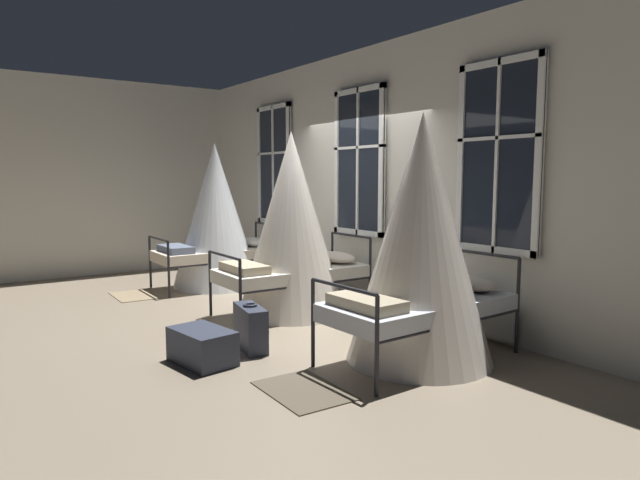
% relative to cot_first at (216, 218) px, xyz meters
% --- Properties ---
extents(ground, '(19.12, 19.12, 0.00)m').
position_rel_cot_first_xyz_m(ground, '(2.24, -0.04, -1.08)').
color(ground, gray).
extents(back_wall_with_windows, '(8.86, 0.10, 3.41)m').
position_rel_cot_first_xyz_m(back_wall_with_windows, '(2.24, 1.17, 0.62)').
color(back_wall_with_windows, beige).
rests_on(back_wall_with_windows, ground).
extents(end_wall_left, '(0.10, 6.94, 3.41)m').
position_rel_cot_first_xyz_m(end_wall_left, '(-2.20, -1.85, 0.62)').
color(end_wall_left, beige).
rests_on(end_wall_left, ground).
extents(window_bank, '(5.47, 0.10, 2.83)m').
position_rel_cot_first_xyz_m(window_bank, '(2.24, 1.05, 0.02)').
color(window_bank, black).
rests_on(window_bank, ground).
extents(cot_first, '(1.38, 1.90, 2.25)m').
position_rel_cot_first_xyz_m(cot_first, '(0.00, 0.00, 0.00)').
color(cot_first, black).
rests_on(cot_first, ground).
extents(cot_second, '(1.38, 1.90, 2.29)m').
position_rel_cot_first_xyz_m(cot_second, '(2.19, 0.03, 0.02)').
color(cot_second, black).
rests_on(cot_second, ground).
extents(cot_third, '(1.38, 1.90, 2.31)m').
position_rel_cot_first_xyz_m(cot_third, '(4.43, 0.02, 0.02)').
color(cot_third, black).
rests_on(cot_third, ground).
extents(rug_first, '(0.82, 0.58, 0.01)m').
position_rel_cot_first_xyz_m(rug_first, '(0.00, -1.31, -1.08)').
color(rug_first, '#8E7A5B').
rests_on(rug_first, ground).
extents(rug_third, '(0.82, 0.59, 0.01)m').
position_rel_cot_first_xyz_m(rug_third, '(4.47, -1.31, -1.08)').
color(rug_third, brown).
rests_on(rug_third, ground).
extents(suitcase_dark, '(0.59, 0.31, 0.47)m').
position_rel_cot_first_xyz_m(suitcase_dark, '(3.23, -1.13, -0.86)').
color(suitcase_dark, '#2D3342').
rests_on(suitcase_dark, ground).
extents(travel_trunk, '(0.69, 0.48, 0.32)m').
position_rel_cot_first_xyz_m(travel_trunk, '(3.35, -1.70, -0.92)').
color(travel_trunk, '#2D3342').
rests_on(travel_trunk, ground).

